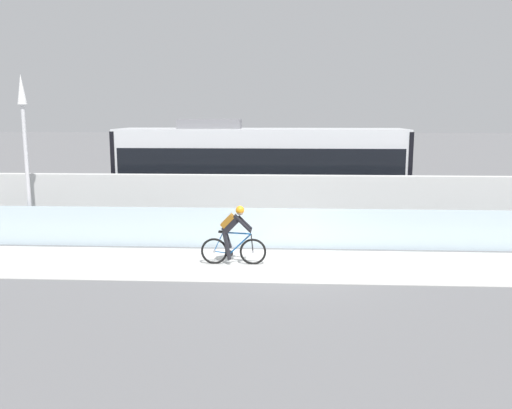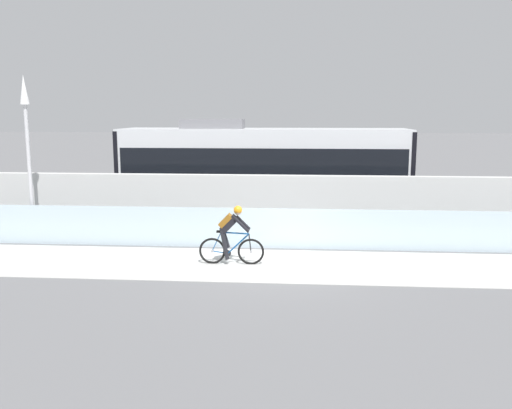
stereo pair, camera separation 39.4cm
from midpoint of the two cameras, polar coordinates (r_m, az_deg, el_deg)
ground_plane at (r=14.63m, az=2.49°, el=-6.41°), size 200.00×200.00×0.00m
bike_path_deck at (r=14.63m, az=2.49°, el=-6.39°), size 32.00×3.20×0.01m
glass_parapet at (r=16.27m, az=2.73°, el=-2.54°), size 32.00×0.05×1.22m
concrete_barrier_wall at (r=17.96m, az=2.92°, el=-0.09°), size 32.00×0.36×2.02m
tram_rail_near at (r=20.59m, az=3.08°, el=-1.69°), size 32.00×0.08×0.01m
tram_rail_far at (r=22.00m, az=3.17°, el=-0.95°), size 32.00×0.08×0.01m
tram at (r=21.04m, az=1.32°, el=3.77°), size 11.06×2.54×3.81m
cyclist_on_bike at (r=14.50m, az=-1.88°, el=-3.28°), size 1.77×0.58×1.61m
lamp_post_antenna at (r=18.16m, az=-22.43°, el=6.55°), size 0.28×0.28×5.20m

